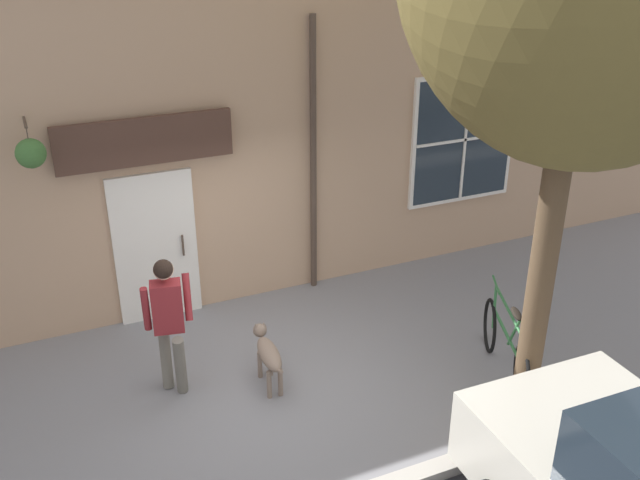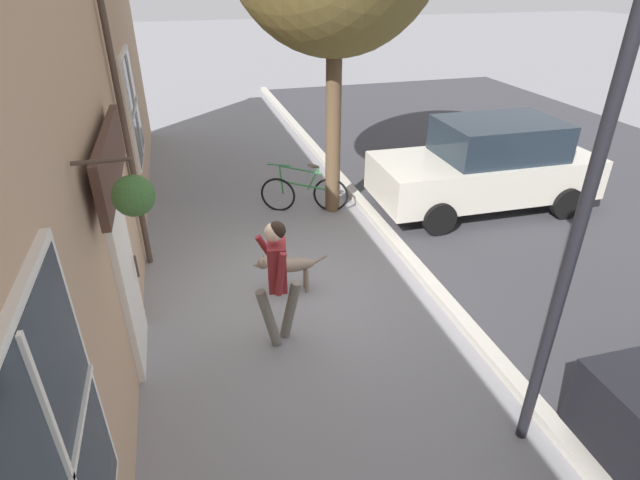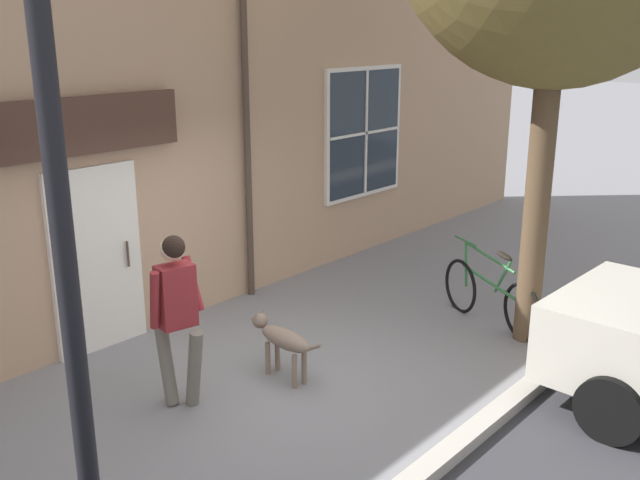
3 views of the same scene
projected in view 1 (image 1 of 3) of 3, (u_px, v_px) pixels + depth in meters
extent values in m
plane|color=gray|center=(268.00, 389.00, 8.43)|extent=(90.00, 90.00, 0.00)
cube|color=tan|center=(202.00, 155.00, 9.43)|extent=(0.30, 18.00, 4.37)
cube|color=white|center=(155.00, 247.00, 9.50)|extent=(0.10, 1.10, 2.10)
cube|color=#232D38|center=(156.00, 252.00, 9.50)|extent=(0.03, 0.90, 1.90)
cylinder|color=#47382D|center=(183.00, 245.00, 9.55)|extent=(0.03, 0.03, 0.30)
cube|color=#4C3328|center=(145.00, 141.00, 8.78)|extent=(0.08, 2.20, 0.60)
cylinder|color=#47382D|center=(313.00, 161.00, 9.89)|extent=(0.09, 0.09, 3.94)
cylinder|color=#47382D|center=(25.00, 122.00, 8.01)|extent=(0.44, 0.04, 0.04)
cylinder|color=#47382D|center=(29.00, 142.00, 7.94)|extent=(0.01, 0.01, 0.34)
cone|color=#2D2823|center=(32.00, 161.00, 8.03)|extent=(0.32, 0.32, 0.18)
sphere|color=#3D6B33|center=(31.00, 153.00, 7.99)|extent=(0.34, 0.34, 0.34)
cube|color=white|center=(463.00, 139.00, 10.87)|extent=(0.08, 1.82, 2.02)
cube|color=#232D38|center=(464.00, 139.00, 10.85)|extent=(0.03, 1.70, 1.90)
cube|color=white|center=(465.00, 140.00, 10.83)|extent=(0.04, 0.04, 1.90)
cube|color=white|center=(465.00, 140.00, 10.83)|extent=(0.04, 1.70, 0.04)
cylinder|color=#6B665B|center=(166.00, 354.00, 8.36)|extent=(0.32, 0.19, 0.84)
cylinder|color=#6B665B|center=(180.00, 366.00, 8.15)|extent=(0.32, 0.19, 0.84)
cube|color=maroon|center=(167.00, 307.00, 7.95)|extent=(0.28, 0.38, 0.60)
sphere|color=beige|center=(163.00, 270.00, 7.77)|extent=(0.23, 0.23, 0.23)
sphere|color=black|center=(163.00, 269.00, 7.73)|extent=(0.22, 0.22, 0.22)
cylinder|color=maroon|center=(146.00, 309.00, 7.86)|extent=(0.17, 0.11, 0.57)
cylinder|color=maroon|center=(187.00, 297.00, 8.06)|extent=(0.34, 0.15, 0.52)
ellipsoid|color=#7F6B5B|center=(269.00, 354.00, 8.29)|extent=(0.71, 0.28, 0.20)
cylinder|color=#7F6B5B|center=(260.00, 364.00, 8.57)|extent=(0.06, 0.06, 0.36)
cylinder|color=#7F6B5B|center=(271.00, 362.00, 8.61)|extent=(0.06, 0.06, 0.36)
cylinder|color=#7F6B5B|center=(269.00, 385.00, 8.21)|extent=(0.06, 0.06, 0.36)
cylinder|color=#7F6B5B|center=(280.00, 382.00, 8.25)|extent=(0.06, 0.06, 0.36)
sphere|color=#7F6B5B|center=(260.00, 330.00, 8.61)|extent=(0.17, 0.17, 0.17)
cone|color=#7F6B5B|center=(258.00, 327.00, 8.71)|extent=(0.11, 0.10, 0.09)
cone|color=#7F6B5B|center=(256.00, 326.00, 8.55)|extent=(0.06, 0.06, 0.07)
cone|color=#7F6B5B|center=(264.00, 324.00, 8.58)|extent=(0.06, 0.06, 0.07)
cylinder|color=#7F6B5B|center=(279.00, 371.00, 7.91)|extent=(0.21, 0.05, 0.14)
cylinder|color=brown|center=(544.00, 259.00, 7.48)|extent=(0.29, 0.29, 3.64)
sphere|color=brown|center=(634.00, 17.00, 6.26)|extent=(1.83, 1.83, 1.83)
torus|color=black|center=(490.00, 326.00, 9.08)|extent=(0.65, 0.36, 0.70)
torus|color=black|center=(521.00, 374.00, 8.15)|extent=(0.65, 0.36, 0.70)
cylinder|color=#33723F|center=(507.00, 334.00, 8.53)|extent=(0.95, 0.31, 0.23)
cylinder|color=#33723F|center=(514.00, 333.00, 8.31)|extent=(0.25, 0.10, 0.47)
cylinder|color=#33723F|center=(508.00, 309.00, 8.44)|extent=(0.80, 0.26, 0.20)
cylinder|color=#33723F|center=(495.00, 307.00, 8.87)|extent=(0.09, 0.06, 0.58)
cylinder|color=#33723F|center=(496.00, 285.00, 8.78)|extent=(0.42, 0.24, 0.03)
ellipsoid|color=black|center=(516.00, 314.00, 8.19)|extent=(0.27, 0.16, 0.11)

